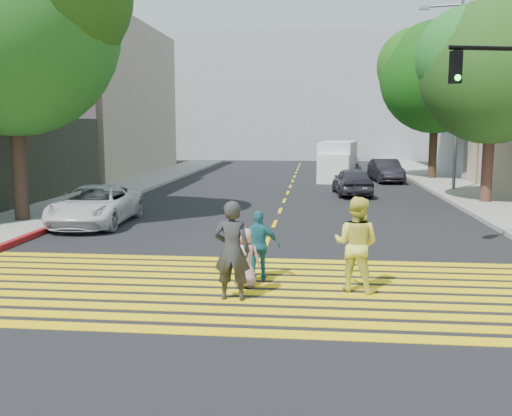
% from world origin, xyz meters
% --- Properties ---
extents(ground, '(120.00, 120.00, 0.00)m').
position_xyz_m(ground, '(0.00, 0.00, 0.00)').
color(ground, black).
extents(sidewalk_left, '(3.00, 40.00, 0.15)m').
position_xyz_m(sidewalk_left, '(-8.50, 22.00, 0.07)').
color(sidewalk_left, gray).
rests_on(sidewalk_left, ground).
extents(sidewalk_right, '(3.00, 60.00, 0.15)m').
position_xyz_m(sidewalk_right, '(8.50, 15.00, 0.07)').
color(sidewalk_right, gray).
rests_on(sidewalk_right, ground).
extents(curb_red, '(0.20, 8.00, 0.16)m').
position_xyz_m(curb_red, '(-6.90, 6.00, 0.08)').
color(curb_red, maroon).
rests_on(curb_red, ground).
extents(crosswalk, '(13.40, 5.30, 0.01)m').
position_xyz_m(crosswalk, '(0.00, 1.28, 0.01)').
color(crosswalk, yellow).
rests_on(crosswalk, ground).
extents(lane_line, '(0.12, 34.40, 0.01)m').
position_xyz_m(lane_line, '(0.00, 22.50, 0.01)').
color(lane_line, yellow).
rests_on(lane_line, ground).
extents(building_left_tan, '(12.00, 16.00, 10.00)m').
position_xyz_m(building_left_tan, '(-16.00, 28.00, 5.00)').
color(building_left_tan, tan).
rests_on(building_left_tan, ground).
extents(backdrop_block, '(30.00, 8.00, 12.00)m').
position_xyz_m(backdrop_block, '(0.00, 48.00, 6.00)').
color(backdrop_block, gray).
rests_on(backdrop_block, ground).
extents(tree_left, '(9.19, 8.89, 10.01)m').
position_xyz_m(tree_left, '(-8.33, 8.16, 6.75)').
color(tree_left, '#2E2016').
rests_on(tree_left, ground).
extents(tree_right_near, '(7.22, 6.87, 8.46)m').
position_xyz_m(tree_right_near, '(8.47, 14.56, 5.72)').
color(tree_right_near, '#361E17').
rests_on(tree_right_near, ground).
extents(tree_right_far, '(8.96, 8.71, 9.55)m').
position_xyz_m(tree_right_far, '(8.43, 25.41, 6.45)').
color(tree_right_far, black).
rests_on(tree_right_far, ground).
extents(pedestrian_man, '(0.71, 0.48, 1.89)m').
position_xyz_m(pedestrian_man, '(-0.19, 0.52, 0.95)').
color(pedestrian_man, '#2C2C2E').
rests_on(pedestrian_man, ground).
extents(pedestrian_woman, '(1.12, 1.00, 1.89)m').
position_xyz_m(pedestrian_woman, '(2.16, 1.38, 0.95)').
color(pedestrian_woman, '#E6E14F').
rests_on(pedestrian_woman, ground).
extents(pedestrian_child, '(0.63, 0.44, 1.22)m').
position_xyz_m(pedestrian_child, '(-0.06, 1.41, 0.61)').
color(pedestrian_child, '#CC93A7').
rests_on(pedestrian_child, ground).
extents(pedestrian_extra, '(0.87, 0.37, 1.49)m').
position_xyz_m(pedestrian_extra, '(0.17, 1.99, 0.74)').
color(pedestrian_extra, '#226D7E').
rests_on(pedestrian_extra, ground).
extents(white_sedan, '(2.33, 4.74, 1.29)m').
position_xyz_m(white_sedan, '(-5.91, 8.26, 0.65)').
color(white_sedan, silver).
rests_on(white_sedan, ground).
extents(dark_car_near, '(1.92, 4.06, 1.34)m').
position_xyz_m(dark_car_near, '(3.08, 17.31, 0.67)').
color(dark_car_near, '#24232B').
rests_on(dark_car_near, ground).
extents(silver_car, '(1.99, 4.54, 1.30)m').
position_xyz_m(silver_car, '(3.41, 28.34, 0.65)').
color(silver_car, '#A3A7B5').
rests_on(silver_car, ground).
extents(dark_car_parked, '(1.83, 4.16, 1.33)m').
position_xyz_m(dark_car_parked, '(5.43, 24.06, 0.66)').
color(dark_car_parked, black).
rests_on(dark_car_parked, ground).
extents(white_van, '(2.54, 5.15, 2.33)m').
position_xyz_m(white_van, '(2.64, 24.53, 1.10)').
color(white_van, silver).
rests_on(white_van, ground).
extents(street_lamp, '(2.06, 0.60, 9.14)m').
position_xyz_m(street_lamp, '(7.97, 19.16, 5.25)').
color(street_lamp, slate).
rests_on(street_lamp, ground).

